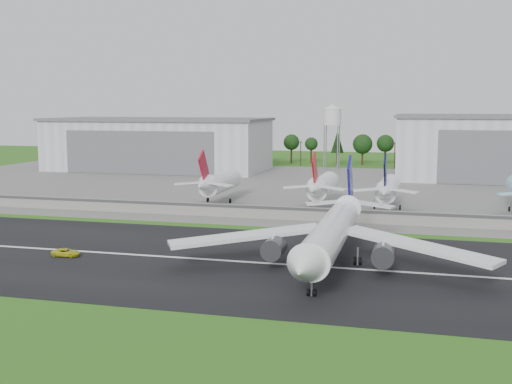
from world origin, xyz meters
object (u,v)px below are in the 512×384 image
(main_airliner, at_px, (330,242))
(parked_jet_red_a, at_px, (217,183))
(ground_vehicle, at_px, (66,252))
(parked_jet_red_b, at_px, (322,186))
(parked_jet_navy, at_px, (387,189))

(main_airliner, height_order, parked_jet_red_a, main_airliner)
(ground_vehicle, xyz_separation_m, parked_jet_red_b, (37.93, 71.09, 5.38))
(ground_vehicle, bearing_deg, parked_jet_red_a, -9.43)
(main_airliner, relative_size, ground_vehicle, 11.03)
(main_airliner, distance_m, parked_jet_red_a, 79.71)
(main_airliner, height_order, ground_vehicle, main_airliner)
(main_airliner, bearing_deg, parked_jet_red_b, -80.36)
(parked_jet_red_a, distance_m, parked_jet_red_b, 30.90)
(ground_vehicle, xyz_separation_m, parked_jet_red_a, (7.03, 71.09, 5.38))
(parked_jet_red_a, height_order, parked_jet_navy, parked_jet_red_a)
(ground_vehicle, distance_m, parked_jet_red_a, 71.64)
(ground_vehicle, bearing_deg, main_airliner, -89.12)
(parked_jet_red_a, xyz_separation_m, parked_jet_red_b, (30.90, -0.00, -0.00))
(main_airliner, relative_size, parked_jet_navy, 1.89)
(main_airliner, bearing_deg, ground_vehicle, 3.94)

